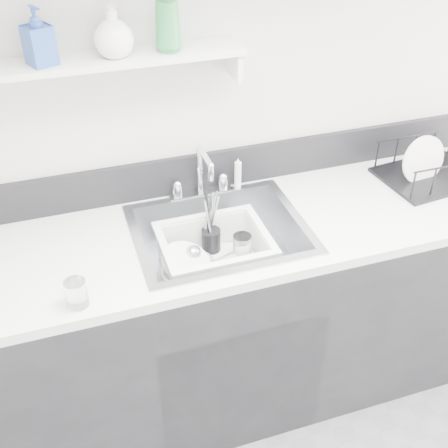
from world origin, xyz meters
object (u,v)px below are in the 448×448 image
object	(u,v)px
sink	(220,249)
counter_run	(220,318)
wash_tub	(214,254)
dish_rack	(433,163)

from	to	relation	value
sink	counter_run	bearing A→B (deg)	0.00
counter_run	sink	distance (m)	0.37
counter_run	sink	world-z (taller)	sink
counter_run	sink	xyz separation A→B (m)	(0.00, 0.00, 0.37)
counter_run	wash_tub	xyz separation A→B (m)	(-0.03, -0.02, 0.37)
counter_run	sink	bearing A→B (deg)	0.00
wash_tub	dish_rack	bearing A→B (deg)	5.78
sink	dish_rack	xyz separation A→B (m)	(0.96, 0.08, 0.16)
sink	dish_rack	world-z (taller)	dish_rack
dish_rack	wash_tub	bearing A→B (deg)	179.96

